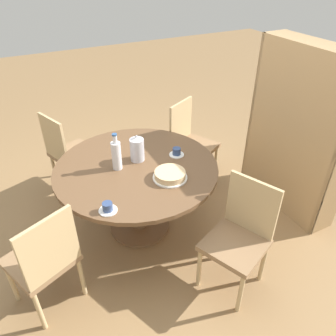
% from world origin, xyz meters
% --- Properties ---
extents(ground_plane, '(14.00, 14.00, 0.00)m').
position_xyz_m(ground_plane, '(0.00, 0.00, 0.00)').
color(ground_plane, '#937047').
extents(dining_table, '(1.40, 1.40, 0.71)m').
position_xyz_m(dining_table, '(0.00, 0.00, 0.57)').
color(dining_table, brown).
rests_on(dining_table, ground_plane).
extents(chair_a, '(0.55, 0.55, 0.91)m').
position_xyz_m(chair_a, '(0.46, -0.89, 0.48)').
color(chair_a, tan).
rests_on(chair_a, ground_plane).
extents(chair_b, '(0.55, 0.55, 0.91)m').
position_xyz_m(chair_b, '(0.89, 0.45, 0.48)').
color(chair_b, tan).
rests_on(chair_b, ground_plane).
extents(chair_c, '(0.57, 0.57, 0.91)m').
position_xyz_m(chair_c, '(-0.52, 0.85, 0.48)').
color(chair_c, tan).
rests_on(chair_c, ground_plane).
extents(chair_d, '(0.54, 0.54, 0.91)m').
position_xyz_m(chair_d, '(-0.91, -0.41, 0.48)').
color(chair_d, tan).
rests_on(chair_d, ground_plane).
extents(bookshelf, '(1.07, 0.28, 1.62)m').
position_xyz_m(bookshelf, '(0.30, 1.51, 0.82)').
color(bookshelf, tan).
rests_on(bookshelf, ground_plane).
extents(coffee_pot, '(0.12, 0.12, 0.24)m').
position_xyz_m(coffee_pot, '(-0.09, 0.05, 0.82)').
color(coffee_pot, silver).
rests_on(coffee_pot, dining_table).
extents(water_bottle, '(0.08, 0.08, 0.33)m').
position_xyz_m(water_bottle, '(-0.04, -0.15, 0.84)').
color(water_bottle, silver).
rests_on(water_bottle, dining_table).
extents(cake_main, '(0.28, 0.28, 0.06)m').
position_xyz_m(cake_main, '(0.29, 0.18, 0.74)').
color(cake_main, white).
rests_on(cake_main, dining_table).
extents(cup_a, '(0.13, 0.13, 0.07)m').
position_xyz_m(cup_a, '(-0.00, 0.39, 0.74)').
color(cup_a, white).
rests_on(cup_a, dining_table).
extents(cup_b, '(0.13, 0.13, 0.07)m').
position_xyz_m(cup_b, '(0.44, -0.40, 0.74)').
color(cup_b, white).
rests_on(cup_b, dining_table).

